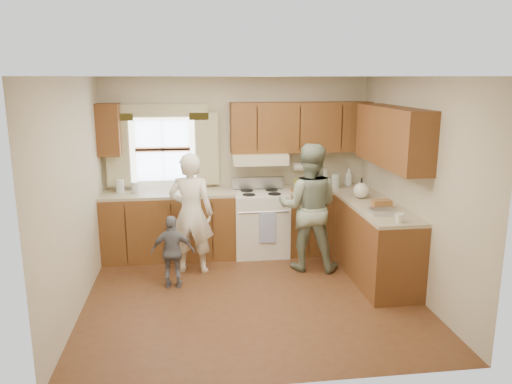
{
  "coord_description": "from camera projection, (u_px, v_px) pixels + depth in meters",
  "views": [
    {
      "loc": [
        -0.66,
        -5.36,
        2.49
      ],
      "look_at": [
        0.1,
        0.4,
        1.15
      ],
      "focal_mm": 35.0,
      "sensor_mm": 36.0,
      "label": 1
    }
  ],
  "objects": [
    {
      "name": "woman_right",
      "position": [
        309.0,
        207.0,
        6.49
      ],
      "size": [
        0.96,
        0.83,
        1.67
      ],
      "primitive_type": "imported",
      "rotation": [
        0.0,
        0.0,
        2.87
      ],
      "color": "#203B2B",
      "rests_on": "ground"
    },
    {
      "name": "kitchen_fixtures",
      "position": [
        287.0,
        202.0,
        6.75
      ],
      "size": [
        3.8,
        2.25,
        2.15
      ],
      "color": "#44230E",
      "rests_on": "ground"
    },
    {
      "name": "room",
      "position": [
        252.0,
        192.0,
        5.54
      ],
      "size": [
        3.8,
        3.8,
        3.8
      ],
      "color": "#512D19",
      "rests_on": "ground"
    },
    {
      "name": "child",
      "position": [
        173.0,
        252.0,
        5.98
      ],
      "size": [
        0.54,
        0.27,
        0.89
      ],
      "primitive_type": "imported",
      "rotation": [
        0.0,
        0.0,
        3.05
      ],
      "color": "slate",
      "rests_on": "ground"
    },
    {
      "name": "woman_left",
      "position": [
        191.0,
        214.0,
        6.38
      ],
      "size": [
        0.64,
        0.49,
        1.57
      ],
      "primitive_type": "imported",
      "rotation": [
        0.0,
        0.0,
        2.92
      ],
      "color": "white",
      "rests_on": "ground"
    },
    {
      "name": "stove",
      "position": [
        260.0,
        222.0,
        7.15
      ],
      "size": [
        0.76,
        0.67,
        1.07
      ],
      "color": "silver",
      "rests_on": "ground"
    }
  ]
}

